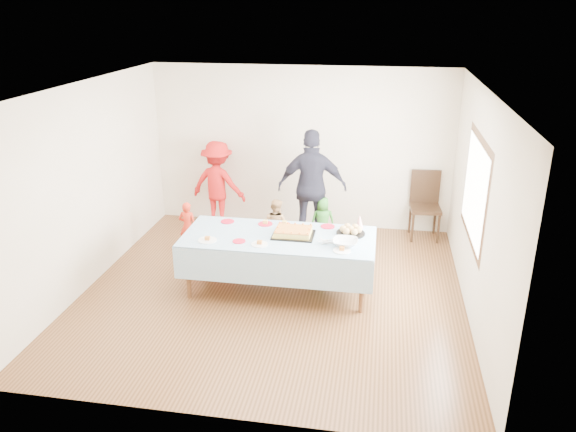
% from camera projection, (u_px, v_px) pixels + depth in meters
% --- Properties ---
extents(ground, '(5.00, 5.00, 0.00)m').
position_uv_depth(ground, '(273.00, 291.00, 7.55)').
color(ground, '#4D2E16').
rests_on(ground, ground).
extents(room_walls, '(5.04, 5.04, 2.72)m').
position_uv_depth(room_walls, '(276.00, 164.00, 6.91)').
color(room_walls, beige).
rests_on(room_walls, ground).
extents(party_table, '(2.50, 1.10, 0.78)m').
position_uv_depth(party_table, '(279.00, 240.00, 7.34)').
color(party_table, brown).
rests_on(party_table, ground).
extents(birthday_cake, '(0.54, 0.42, 0.10)m').
position_uv_depth(birthday_cake, '(293.00, 232.00, 7.32)').
color(birthday_cake, black).
rests_on(birthday_cake, party_table).
extents(rolls_tray, '(0.38, 0.38, 0.11)m').
position_uv_depth(rolls_tray, '(351.00, 231.00, 7.37)').
color(rolls_tray, black).
rests_on(rolls_tray, party_table).
extents(punch_bowl, '(0.32, 0.32, 0.08)m').
position_uv_depth(punch_bowl, '(345.00, 242.00, 7.03)').
color(punch_bowl, silver).
rests_on(punch_bowl, party_table).
extents(party_hat, '(0.11, 0.11, 0.19)m').
position_uv_depth(party_hat, '(359.00, 221.00, 7.55)').
color(party_hat, white).
rests_on(party_hat, party_table).
extents(fork_pile, '(0.24, 0.18, 0.07)m').
position_uv_depth(fork_pile, '(327.00, 242.00, 7.06)').
color(fork_pile, white).
rests_on(fork_pile, party_table).
extents(plate_red_far_a, '(0.19, 0.19, 0.01)m').
position_uv_depth(plate_red_far_a, '(228.00, 221.00, 7.79)').
color(plate_red_far_a, red).
rests_on(plate_red_far_a, party_table).
extents(plate_red_far_b, '(0.20, 0.20, 0.01)m').
position_uv_depth(plate_red_far_b, '(265.00, 224.00, 7.70)').
color(plate_red_far_b, red).
rests_on(plate_red_far_b, party_table).
extents(plate_red_far_c, '(0.17, 0.17, 0.01)m').
position_uv_depth(plate_red_far_c, '(284.00, 224.00, 7.68)').
color(plate_red_far_c, red).
rests_on(plate_red_far_c, party_table).
extents(plate_red_far_d, '(0.19, 0.19, 0.01)m').
position_uv_depth(plate_red_far_d, '(328.00, 226.00, 7.61)').
color(plate_red_far_d, red).
rests_on(plate_red_far_d, party_table).
extents(plate_red_near, '(0.17, 0.17, 0.01)m').
position_uv_depth(plate_red_near, '(239.00, 241.00, 7.15)').
color(plate_red_near, red).
rests_on(plate_red_near, party_table).
extents(plate_white_left, '(0.24, 0.24, 0.01)m').
position_uv_depth(plate_white_left, '(207.00, 240.00, 7.18)').
color(plate_white_left, white).
rests_on(plate_white_left, party_table).
extents(plate_white_mid, '(0.21, 0.21, 0.01)m').
position_uv_depth(plate_white_mid, '(260.00, 244.00, 7.06)').
color(plate_white_mid, white).
rests_on(plate_white_mid, party_table).
extents(plate_white_right, '(0.22, 0.22, 0.01)m').
position_uv_depth(plate_white_right, '(342.00, 251.00, 6.88)').
color(plate_white_right, white).
rests_on(plate_white_right, party_table).
extents(dining_chair, '(0.51, 0.51, 1.10)m').
position_uv_depth(dining_chair, '(425.00, 201.00, 9.12)').
color(dining_chair, black).
rests_on(dining_chair, ground).
extents(toddler_left, '(0.30, 0.21, 0.79)m').
position_uv_depth(toddler_left, '(188.00, 226.00, 8.65)').
color(toddler_left, red).
rests_on(toddler_left, ground).
extents(toddler_mid, '(0.43, 0.33, 0.79)m').
position_uv_depth(toddler_mid, '(323.00, 221.00, 8.88)').
color(toddler_mid, '#2E7A28').
rests_on(toddler_mid, ground).
extents(toddler_right, '(0.51, 0.46, 0.85)m').
position_uv_depth(toddler_right, '(276.00, 225.00, 8.62)').
color(toddler_right, tan).
rests_on(toddler_right, ground).
extents(adult_left, '(1.04, 0.70, 1.48)m').
position_uv_depth(adult_left, '(218.00, 184.00, 9.53)').
color(adult_left, red).
rests_on(adult_left, ground).
extents(adult_right, '(1.11, 0.54, 1.84)m').
position_uv_depth(adult_right, '(312.00, 187.00, 8.78)').
color(adult_right, '#262735').
rests_on(adult_right, ground).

